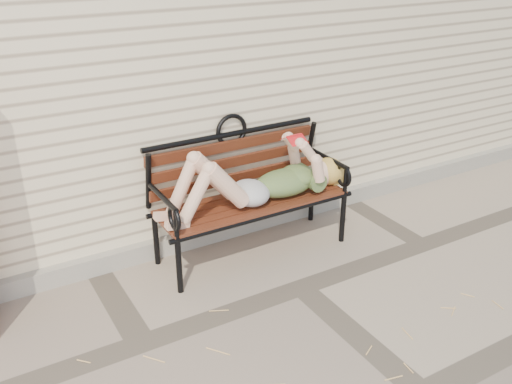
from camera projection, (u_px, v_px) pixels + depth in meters
ground at (301, 287)px, 4.26m from camera, size 80.00×80.00×0.00m
house_wall at (144, 27)px, 5.98m from camera, size 8.00×4.00×3.00m
foundation_strip at (239, 226)px, 4.99m from camera, size 8.00×0.10×0.15m
garden_bench at (246, 179)px, 4.56m from camera, size 1.70×0.68×1.10m
reading_woman at (256, 181)px, 4.44m from camera, size 1.60×0.36×0.50m
straw_scatter at (348, 356)px, 3.57m from camera, size 2.60×1.60×0.01m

